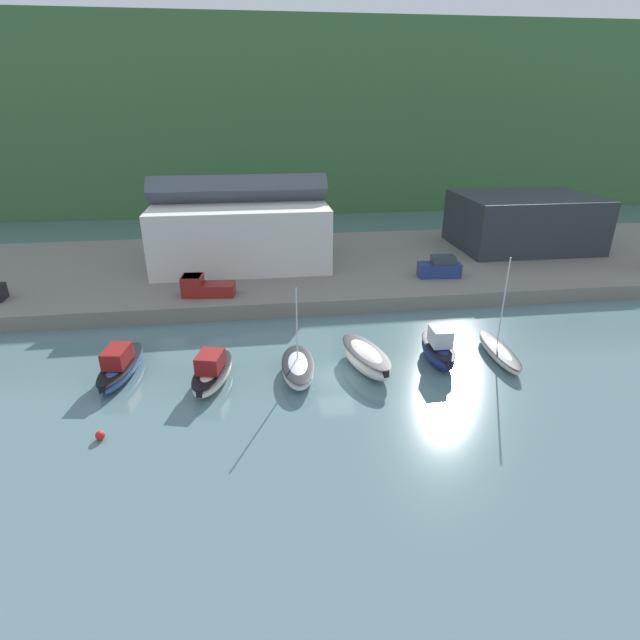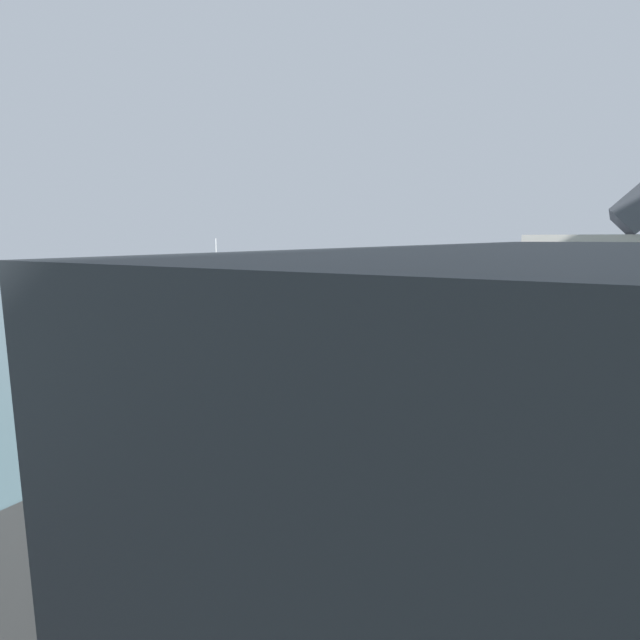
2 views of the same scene
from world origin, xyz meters
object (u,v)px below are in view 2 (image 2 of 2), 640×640
Objects in this scene: parked_car_1 at (441,352)px; moored_boat_4 at (260,332)px; pickup_truck_0 at (492,300)px; mooring_buoy_0 at (331,302)px; parked_car_3 at (536,283)px; moored_boat_2 at (322,317)px; moored_boat_5 at (214,351)px; moored_boat_3 at (296,322)px; moored_boat_0 at (390,301)px; moored_boat_1 at (350,307)px; parked_car_0 at (529,278)px.

moored_boat_4 is at bearing 164.97° from parked_car_1.
mooring_buoy_0 is at bearing 171.62° from pickup_truck_0.
moored_boat_2 is at bearing -120.52° from parked_car_3.
moored_boat_4 is (10.47, 0.76, 0.40)m from moored_boat_2.
pickup_truck_0 is (-22.59, 12.90, 1.69)m from moored_boat_5.
moored_boat_4 is 4.78m from moored_boat_5.
moored_boat_4 reaches higher than moored_boat_3.
moored_boat_0 is at bearing 179.64° from moored_boat_4.
moored_boat_0 is 1.61× the size of parked_car_1.
mooring_buoy_0 is at bearing -145.37° from parked_car_3.
moored_boat_2 is 1.51× the size of parked_car_3.
moored_boat_1 reaches higher than moored_boat_0.
parked_car_3 is (-27.09, 14.70, 1.69)m from moored_boat_2.
moored_boat_1 reaches higher than moored_boat_3.
moored_boat_5 reaches higher than pickup_truck_0.
parked_car_0 is at bearing 168.21° from moored_boat_5.
parked_car_3 is (-14.79, 13.07, 1.49)m from moored_boat_0.
parked_car_0 reaches higher than pickup_truck_0.
moored_boat_3 is 1.24× the size of moored_boat_4.
moored_boat_2 reaches higher than pickup_truck_0.
moored_boat_4 reaches higher than mooring_buoy_0.
moored_boat_0 reaches higher than mooring_buoy_0.
moored_boat_2 is 15.45m from pickup_truck_0.
moored_boat_0 is at bearing -112.85° from parked_car_0.
moored_boat_1 is 21.12m from moored_boat_5.
parked_car_1 reaches higher than moored_boat_1.
mooring_buoy_0 is (-6.04, -5.55, -0.58)m from moored_boat_1.
parked_car_1 is at bearing -90.69° from parked_car_3.
pickup_truck_0 reaches higher than moored_boat_1.
moored_boat_1 is 0.97× the size of moored_boat_2.
parked_car_1 is at bearing 71.58° from moored_boat_4.
moored_boat_3 is (4.93, 0.35, 0.24)m from moored_boat_2.
moored_boat_3 is 10.30m from moored_boat_5.
moored_boat_3 is at bearing 16.63° from moored_boat_1.
moored_boat_5 is (10.29, 0.24, -0.34)m from moored_boat_3.
moored_boat_1 is at bearing -175.04° from moored_boat_4.
moored_boat_2 is 13.21m from mooring_buoy_0.
moored_boat_2 is (5.88, 0.13, -0.22)m from moored_boat_1.
pickup_truck_0 is at bearing 146.33° from moored_boat_4.
parked_car_3 is at bearing 96.57° from parked_car_1.
pickup_truck_0 reaches higher than mooring_buoy_0.
parked_car_0 is (-34.01, 13.02, 1.69)m from moored_boat_2.
parked_car_3 is (6.91, 1.68, 0.00)m from parked_car_0.
parked_car_0 is 1.00× the size of parked_car_1.
mooring_buoy_0 is at bearing -125.42° from parked_car_0.
moored_boat_1 is 1.29× the size of pickup_truck_0.
mooring_buoy_0 is at bearing -151.64° from moored_boat_2.
moored_boat_4 is 1.23× the size of parked_car_0.
moored_boat_1 is (6.42, -1.76, 0.02)m from moored_boat_0.
moored_boat_5 is 27.86m from mooring_buoy_0.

